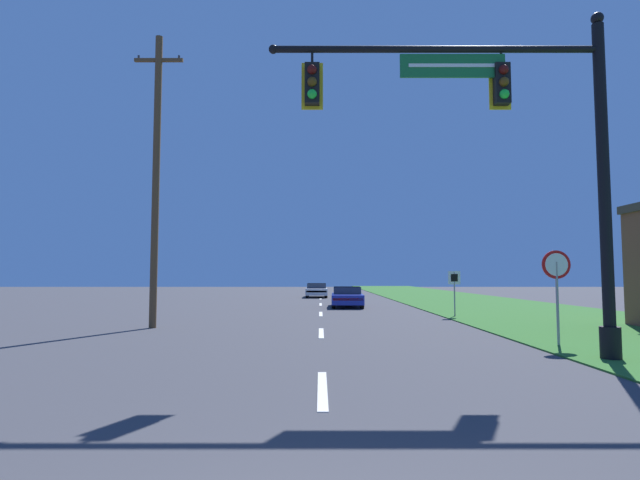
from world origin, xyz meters
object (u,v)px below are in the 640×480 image
signal_mast (522,148)px  far_car (316,290)px  utility_pole_near (155,175)px  route_sign_post (453,283)px  stop_sign (556,276)px  car_ahead (346,297)px

signal_mast → far_car: size_ratio=1.77×
utility_pole_near → route_sign_post: bearing=21.4°
signal_mast → stop_sign: (1.68, 2.15, -2.92)m
far_car → route_sign_post: route_sign_post is taller
far_car → route_sign_post: bearing=-72.6°
signal_mast → utility_pole_near: 12.65m
far_car → signal_mast: bearing=-81.3°
signal_mast → far_car: bearing=98.7°
signal_mast → car_ahead: (-3.01, 18.73, -4.18)m
car_ahead → route_sign_post: (4.49, -7.17, 0.92)m
car_ahead → utility_pole_near: (-7.62, -11.91, 4.94)m
far_car → utility_pole_near: 26.33m
car_ahead → stop_sign: bearing=-74.2°
signal_mast → far_car: 32.70m
car_ahead → route_sign_post: bearing=-57.9°
far_car → stop_sign: bearing=-77.5°
utility_pole_near → signal_mast: bearing=-32.7°
car_ahead → far_car: same height
signal_mast → car_ahead: 19.43m
far_car → route_sign_post: size_ratio=2.20×
signal_mast → utility_pole_near: utility_pole_near is taller
car_ahead → stop_sign: size_ratio=1.79×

